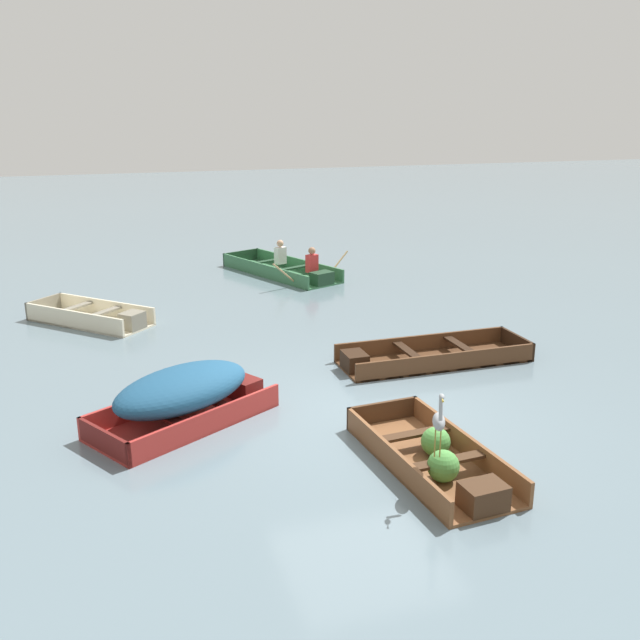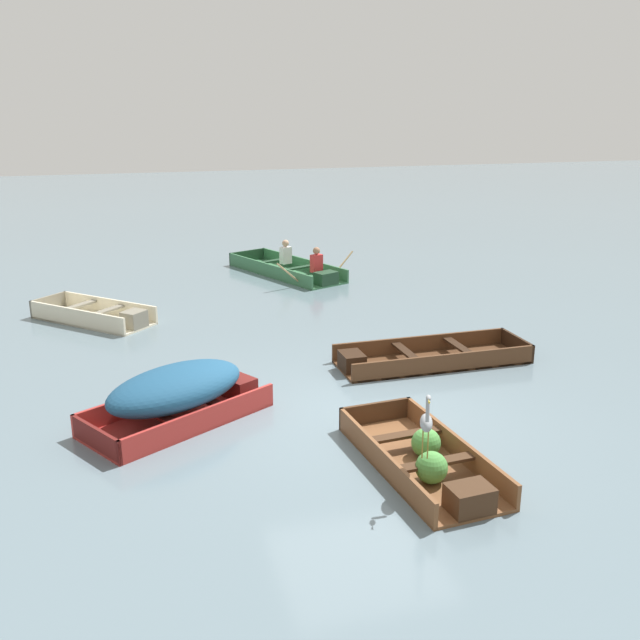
{
  "view_description": "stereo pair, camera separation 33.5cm",
  "coord_description": "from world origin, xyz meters",
  "px_view_note": "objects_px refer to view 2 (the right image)",
  "views": [
    {
      "loc": [
        -3.56,
        -8.77,
        4.27
      ],
      "look_at": [
        0.46,
        3.55,
        0.35
      ],
      "focal_mm": 40.0,
      "sensor_mm": 36.0,
      "label": 1
    },
    {
      "loc": [
        -3.24,
        -8.87,
        4.27
      ],
      "look_at": [
        0.46,
        3.55,
        0.35
      ],
      "focal_mm": 40.0,
      "sensor_mm": 36.0,
      "label": 2
    }
  ],
  "objects_px": {
    "skiff_red_far_moored": "(178,392)",
    "rowboat_green_with_crew": "(291,269)",
    "skiff_dark_varnish_near_moored": "(425,358)",
    "skiff_cream_mid_moored": "(98,316)",
    "dinghy_wooden_brown_foreground": "(426,461)",
    "heron_on_dinghy": "(426,421)"
  },
  "relations": [
    {
      "from": "skiff_cream_mid_moored",
      "to": "skiff_dark_varnish_near_moored",
      "type": "bearing_deg",
      "value": -37.67
    },
    {
      "from": "skiff_cream_mid_moored",
      "to": "rowboat_green_with_crew",
      "type": "relative_size",
      "value": 0.66
    },
    {
      "from": "skiff_dark_varnish_near_moored",
      "to": "rowboat_green_with_crew",
      "type": "distance_m",
      "value": 7.11
    },
    {
      "from": "skiff_cream_mid_moored",
      "to": "skiff_red_far_moored",
      "type": "distance_m",
      "value": 5.42
    },
    {
      "from": "skiff_red_far_moored",
      "to": "rowboat_green_with_crew",
      "type": "xyz_separation_m",
      "value": [
        3.73,
        8.21,
        -0.27
      ]
    },
    {
      "from": "skiff_cream_mid_moored",
      "to": "heron_on_dinghy",
      "type": "xyz_separation_m",
      "value": [
        3.59,
        -8.07,
        0.75
      ]
    },
    {
      "from": "skiff_dark_varnish_near_moored",
      "to": "heron_on_dinghy",
      "type": "height_order",
      "value": "heron_on_dinghy"
    },
    {
      "from": "dinghy_wooden_brown_foreground",
      "to": "rowboat_green_with_crew",
      "type": "bearing_deg",
      "value": 84.5
    },
    {
      "from": "skiff_red_far_moored",
      "to": "rowboat_green_with_crew",
      "type": "distance_m",
      "value": 9.02
    },
    {
      "from": "skiff_cream_mid_moored",
      "to": "dinghy_wooden_brown_foreground",
      "type": "bearing_deg",
      "value": -63.41
    },
    {
      "from": "skiff_red_far_moored",
      "to": "heron_on_dinghy",
      "type": "height_order",
      "value": "heron_on_dinghy"
    },
    {
      "from": "dinghy_wooden_brown_foreground",
      "to": "skiff_red_far_moored",
      "type": "relative_size",
      "value": 0.95
    },
    {
      "from": "skiff_dark_varnish_near_moored",
      "to": "skiff_cream_mid_moored",
      "type": "height_order",
      "value": "skiff_cream_mid_moored"
    },
    {
      "from": "skiff_dark_varnish_near_moored",
      "to": "skiff_cream_mid_moored",
      "type": "distance_m",
      "value": 6.82
    },
    {
      "from": "rowboat_green_with_crew",
      "to": "skiff_dark_varnish_near_moored",
      "type": "bearing_deg",
      "value": -85.42
    },
    {
      "from": "dinghy_wooden_brown_foreground",
      "to": "skiff_dark_varnish_near_moored",
      "type": "relative_size",
      "value": 0.81
    },
    {
      "from": "dinghy_wooden_brown_foreground",
      "to": "heron_on_dinghy",
      "type": "height_order",
      "value": "heron_on_dinghy"
    },
    {
      "from": "skiff_red_far_moored",
      "to": "rowboat_green_with_crew",
      "type": "bearing_deg",
      "value": 65.56
    },
    {
      "from": "dinghy_wooden_brown_foreground",
      "to": "rowboat_green_with_crew",
      "type": "relative_size",
      "value": 0.7
    },
    {
      "from": "skiff_cream_mid_moored",
      "to": "rowboat_green_with_crew",
      "type": "distance_m",
      "value": 5.64
    },
    {
      "from": "heron_on_dinghy",
      "to": "dinghy_wooden_brown_foreground",
      "type": "bearing_deg",
      "value": 62.52
    },
    {
      "from": "skiff_dark_varnish_near_moored",
      "to": "rowboat_green_with_crew",
      "type": "height_order",
      "value": "rowboat_green_with_crew"
    }
  ]
}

